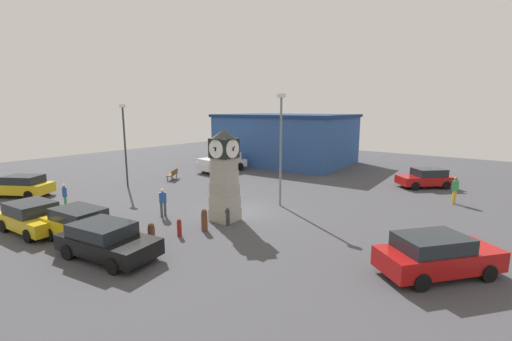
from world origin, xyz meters
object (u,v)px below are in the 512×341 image
Objects in this scene: bollard_mid_row at (204,220)px; street_lamp_far_side at (125,140)px; pedestrian_near_bench at (163,201)px; pickup_truck at (222,162)px; car_near_tower at (82,225)px; pedestrian_by_cars at (65,195)px; bollard_near_tower at (227,217)px; street_lamp_near_road at (281,143)px; pedestrian_crossing_lot at (455,188)px; car_silver_hatch at (437,255)px; car_end_of_row at (21,186)px; car_far_lot at (426,178)px; car_by_building at (107,240)px; car_navy_sedan at (34,217)px; bollard_end_row at (151,234)px; bench at (173,174)px; bollard_far_row at (179,227)px; clock_tower at (224,177)px.

bollard_mid_row is 13.03m from street_lamp_far_side.
pickup_truck is at bearing 119.78° from pedestrian_near_bench.
car_near_tower is (-3.53, -4.43, 0.21)m from bollard_mid_row.
bollard_mid_row is 0.73× the size of pedestrian_by_cars.
street_lamp_near_road is at bearing 88.30° from bollard_near_tower.
pickup_truck is at bearing -178.07° from pedestrian_crossing_lot.
bollard_mid_row is 0.25× the size of car_silver_hatch.
bollard_mid_row is 0.64× the size of pedestrian_crossing_lot.
car_silver_hatch is 1.04× the size of car_end_of_row.
car_far_lot is 18.11m from pickup_truck.
car_by_building is at bearing -13.75° from pedestrian_by_cars.
pedestrian_crossing_lot reaches higher than car_navy_sedan.
street_lamp_far_side is at bearing 152.55° from bollard_end_row.
pickup_truck is (-21.05, 10.83, 0.12)m from car_silver_hatch.
pedestrian_by_cars is at bearing 162.94° from car_near_tower.
pedestrian_crossing_lot is at bearing 1.93° from pickup_truck.
bench is 21.64m from pedestrian_crossing_lot.
bollard_mid_row is (-0.34, -1.34, 0.11)m from bollard_near_tower.
car_by_building is at bearing -35.23° from street_lamp_far_side.
car_navy_sedan is 5.88m from car_by_building.
car_near_tower is 14.12m from bench.
pedestrian_near_bench reaches higher than bollard_far_row.
bollard_mid_row is at bearing 79.14° from car_by_building.
bollard_far_row is at bearing -53.63° from pickup_truck.
clock_tower reaches higher than pedestrian_near_bench.
pedestrian_by_cars is at bearing -139.80° from pedestrian_crossing_lot.
car_by_building is at bearing -97.28° from street_lamp_near_road.
bollard_end_row is 0.23× the size of car_near_tower.
street_lamp_near_road is (-8.75, -7.30, 2.99)m from pedestrian_crossing_lot.
street_lamp_far_side is at bearing -98.51° from pickup_truck.
bollard_near_tower reaches higher than bollard_far_row.
car_silver_hatch reaches higher than car_by_building.
car_silver_hatch is 23.67m from pickup_truck.
pickup_truck is at bearing 112.86° from car_near_tower.
pickup_truck reaches higher than car_silver_hatch.
street_lamp_far_side is (-11.59, 6.02, 3.20)m from bollard_end_row.
car_by_building is at bearing -108.94° from car_far_lot.
car_far_lot is (6.37, 16.14, 0.29)m from bollard_near_tower.
bollard_near_tower reaches higher than bench.
car_end_of_row is at bearing -168.66° from bollard_mid_row.
car_far_lot reaches higher than bollard_end_row.
street_lamp_far_side is (-1.42, -9.50, 2.79)m from pickup_truck.
car_silver_hatch is at bearing 7.36° from pedestrian_near_bench.
pedestrian_near_bench is 9.60m from street_lamp_far_side.
car_by_building is 23.44m from car_far_lot.
bollard_near_tower is 1.08× the size of bollard_far_row.
pedestrian_by_cars is at bearing 5.43° from car_end_of_row.
car_silver_hatch reaches higher than bollard_end_row.
pedestrian_by_cars is at bearing 166.25° from car_by_building.
street_lamp_near_road is at bearing 57.82° from car_navy_sedan.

